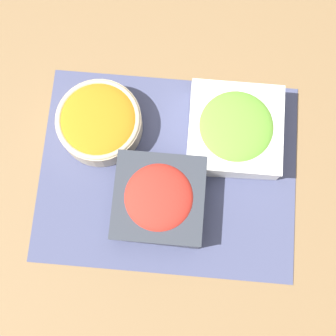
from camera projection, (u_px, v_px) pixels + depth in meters
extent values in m
plane|color=olive|center=(168.00, 172.00, 0.88)|extent=(3.00, 3.00, 0.00)
cube|color=#474C70|center=(168.00, 172.00, 0.88)|extent=(0.48, 0.38, 0.00)
cube|color=#333842|center=(159.00, 200.00, 0.84)|extent=(0.16, 0.16, 0.05)
cube|color=#333842|center=(159.00, 197.00, 0.81)|extent=(0.16, 0.16, 0.00)
ellipsoid|color=red|center=(159.00, 197.00, 0.81)|extent=(0.12, 0.12, 0.04)
cube|color=white|center=(234.00, 131.00, 0.87)|extent=(0.17, 0.17, 0.05)
cube|color=white|center=(236.00, 126.00, 0.84)|extent=(0.17, 0.17, 0.00)
ellipsoid|color=#6BAD38|center=(236.00, 127.00, 0.84)|extent=(0.14, 0.14, 0.03)
cylinder|color=beige|center=(100.00, 123.00, 0.87)|extent=(0.16, 0.16, 0.05)
torus|color=beige|center=(98.00, 119.00, 0.85)|extent=(0.15, 0.15, 0.01)
ellipsoid|color=orange|center=(98.00, 119.00, 0.85)|extent=(0.14, 0.14, 0.02)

